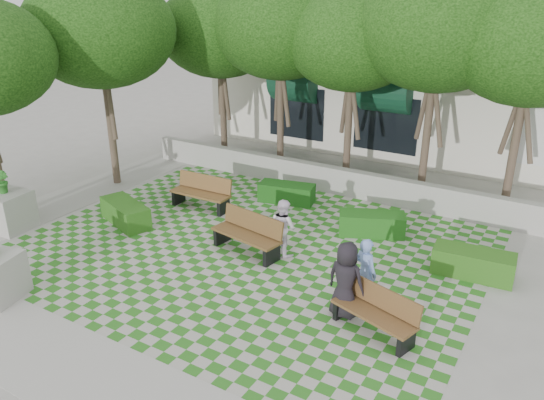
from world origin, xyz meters
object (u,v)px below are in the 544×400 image
Objects in this scene: bench_west at (202,193)px; person_dark at (346,280)px; bench_east at (376,313)px; person_white at (283,227)px; planter_back at (8,209)px; hedge_west at (125,213)px; bench_mid at (248,234)px; hedge_midright at (372,224)px; hedge_midleft at (287,193)px; hedge_east at (473,263)px; person_blue at (365,273)px.

bench_west is 7.15m from person_dark.
bench_east is 1.26× the size of person_white.
person_white is at bearing 20.18° from planter_back.
bench_east is 1.01× the size of hedge_west.
bench_mid is 7.21m from planter_back.
hedge_midleft is (-3.31, 0.88, -0.01)m from hedge_midright.
bench_west is 5.68m from planter_back.
person_white reaches higher than hedge_east.
bench_west is 7.09m from person_blue.
person_white reaches higher than bench_east.
bench_east is at bearing -67.91° from hedge_midright.
person_blue is (3.63, -0.80, 0.30)m from bench_mid.
hedge_midright reaches higher than hedge_midleft.
person_white is at bearing -21.22° from bench_west.
bench_mid is at bearing -76.51° from hedge_midleft.
person_white is (7.65, 2.81, 0.14)m from planter_back.
planter_back reaches higher than bench_mid.
hedge_west is (-1.21, -2.15, -0.17)m from bench_west.
bench_west reaches higher than bench_east.
bench_mid is at bearing -161.75° from hedge_east.
hedge_midright is at bearing 58.10° from bench_mid.
person_blue reaches higher than hedge_midleft.
person_blue reaches higher than hedge_midright.
person_white is (3.81, -1.37, 0.26)m from bench_west.
planter_back is 1.21× the size of person_white.
person_dark is at bearing 166.71° from person_white.
person_dark is at bearing 93.19° from person_blue.
bench_east is 1.19× the size of person_blue.
hedge_midright is 1.06× the size of person_dark.
hedge_east is 1.06× the size of hedge_midleft.
hedge_midleft is 6.63m from person_dark.
bench_mid is 3.72m from person_dark.
planter_back reaches higher than hedge_midleft.
bench_mid is at bearing -17.46° from person_dark.
person_dark is 1.13× the size of person_white.
planter_back reaches higher than person_white.
hedge_midright is at bearing -14.96° from hedge_midleft.
person_white is (-4.60, -1.38, 0.43)m from hedge_east.
hedge_midleft is 6.32m from person_blue.
hedge_east is 1.03× the size of planter_back.
hedge_midleft is (-5.08, 5.25, -0.15)m from bench_east.
person_dark reaches higher than hedge_west.
hedge_midleft is at bearing -44.67° from person_dark.
hedge_midleft is at bearing 50.33° from hedge_west.
hedge_midright is at bearing 8.49° from bench_west.
person_dark reaches higher than person_blue.
planter_back is at bearing -150.98° from hedge_midright.
person_blue is (4.49, -4.42, 0.50)m from hedge_midleft.
hedge_east is at bearing 18.88° from planter_back.
hedge_midright is 4.29m from person_dark.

